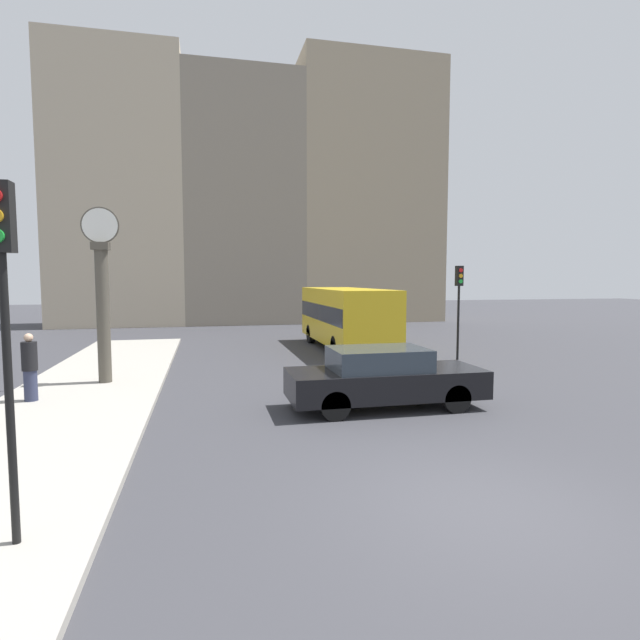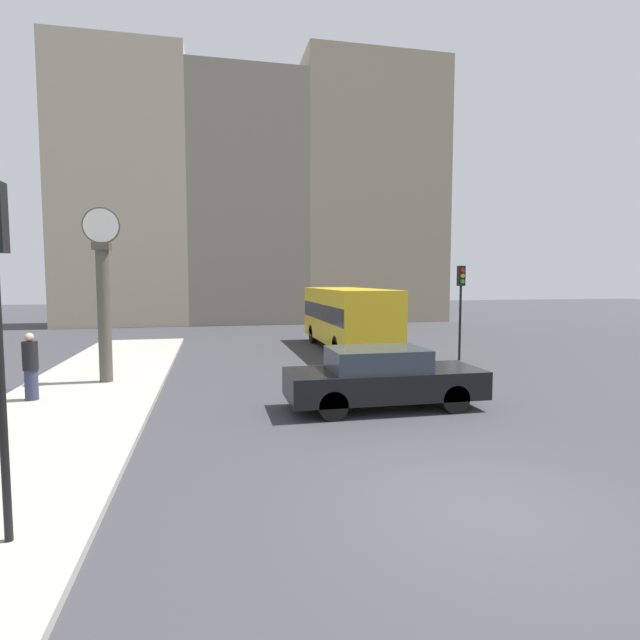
{
  "view_description": "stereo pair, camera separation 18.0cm",
  "coord_description": "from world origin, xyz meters",
  "px_view_note": "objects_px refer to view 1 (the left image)",
  "views": [
    {
      "loc": [
        -3.63,
        -5.88,
        3.11
      ],
      "look_at": [
        -0.36,
        8.34,
        1.9
      ],
      "focal_mm": 28.0,
      "sensor_mm": 36.0,
      "label": 1
    },
    {
      "loc": [
        -3.45,
        -5.92,
        3.11
      ],
      "look_at": [
        -0.36,
        8.34,
        1.9
      ],
      "focal_mm": 28.0,
      "sensor_mm": 36.0,
      "label": 2
    }
  ],
  "objects_px": {
    "street_clock": "(103,298)",
    "pedestrian_black_jacket": "(30,367)",
    "bus_distant": "(346,315)",
    "traffic_light_far": "(459,293)",
    "sedan_car": "(384,378)",
    "traffic_light_near": "(3,289)"
  },
  "relations": [
    {
      "from": "street_clock",
      "to": "pedestrian_black_jacket",
      "type": "xyz_separation_m",
      "value": [
        -1.34,
        -1.95,
        -1.59
      ]
    },
    {
      "from": "bus_distant",
      "to": "traffic_light_far",
      "type": "height_order",
      "value": "traffic_light_far"
    },
    {
      "from": "bus_distant",
      "to": "sedan_car",
      "type": "bearing_deg",
      "value": -100.65
    },
    {
      "from": "sedan_car",
      "to": "traffic_light_far",
      "type": "height_order",
      "value": "traffic_light_far"
    },
    {
      "from": "sedan_car",
      "to": "bus_distant",
      "type": "distance_m",
      "value": 10.06
    },
    {
      "from": "bus_distant",
      "to": "traffic_light_far",
      "type": "bearing_deg",
      "value": -47.94
    },
    {
      "from": "bus_distant",
      "to": "street_clock",
      "type": "height_order",
      "value": "street_clock"
    },
    {
      "from": "bus_distant",
      "to": "pedestrian_black_jacket",
      "type": "bearing_deg",
      "value": -142.78
    },
    {
      "from": "bus_distant",
      "to": "pedestrian_black_jacket",
      "type": "relative_size",
      "value": 4.71
    },
    {
      "from": "traffic_light_near",
      "to": "pedestrian_black_jacket",
      "type": "distance_m",
      "value": 7.8
    },
    {
      "from": "pedestrian_black_jacket",
      "to": "bus_distant",
      "type": "bearing_deg",
      "value": 37.22
    },
    {
      "from": "bus_distant",
      "to": "traffic_light_near",
      "type": "height_order",
      "value": "traffic_light_near"
    },
    {
      "from": "sedan_car",
      "to": "bus_distant",
      "type": "relative_size",
      "value": 0.6
    },
    {
      "from": "traffic_light_far",
      "to": "bus_distant",
      "type": "bearing_deg",
      "value": 132.06
    },
    {
      "from": "bus_distant",
      "to": "traffic_light_far",
      "type": "relative_size",
      "value": 2.17
    },
    {
      "from": "bus_distant",
      "to": "pedestrian_black_jacket",
      "type": "height_order",
      "value": "bus_distant"
    },
    {
      "from": "traffic_light_far",
      "to": "pedestrian_black_jacket",
      "type": "height_order",
      "value": "traffic_light_far"
    },
    {
      "from": "pedestrian_black_jacket",
      "to": "street_clock",
      "type": "bearing_deg",
      "value": 55.53
    },
    {
      "from": "bus_distant",
      "to": "pedestrian_black_jacket",
      "type": "distance_m",
      "value": 12.81
    },
    {
      "from": "bus_distant",
      "to": "street_clock",
      "type": "xyz_separation_m",
      "value": [
        -8.85,
        -5.79,
        1.02
      ]
    },
    {
      "from": "sedan_car",
      "to": "pedestrian_black_jacket",
      "type": "xyz_separation_m",
      "value": [
        -8.34,
        2.12,
        0.22
      ]
    },
    {
      "from": "pedestrian_black_jacket",
      "to": "traffic_light_near",
      "type": "bearing_deg",
      "value": -74.01
    }
  ]
}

